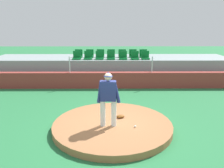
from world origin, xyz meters
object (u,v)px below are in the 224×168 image
baseball (135,126)px  stadium_chair_1 (88,57)px  stadium_chair_9 (100,55)px  stadium_chair_13 (143,55)px  stadium_chair_2 (100,57)px  stadium_chair_10 (111,55)px  stadium_chair_4 (123,57)px  stadium_chair_12 (133,55)px  stadium_chair_11 (122,55)px  stadium_chair_3 (111,57)px  stadium_chair_6 (145,57)px  stadium_chair_7 (79,55)px  pitcher (108,95)px  stadium_chair_5 (135,57)px  fielding_glove (120,116)px  stadium_chair_8 (90,55)px  stadium_chair_0 (77,57)px

baseball → stadium_chair_1: bearing=107.3°
stadium_chair_9 → stadium_chair_13: bearing=179.6°
stadium_chair_2 → stadium_chair_10: same height
stadium_chair_4 → stadium_chair_13: 1.63m
stadium_chair_12 → stadium_chair_11: bearing=2.2°
stadium_chair_1 → stadium_chair_12: 2.96m
stadium_chair_1 → stadium_chair_2: same height
stadium_chair_3 → stadium_chair_4: same height
stadium_chair_6 → stadium_chair_7: size_ratio=1.00×
pitcher → stadium_chair_12: 7.84m
stadium_chair_5 → stadium_chair_12: (-0.03, 0.93, 0.00)m
stadium_chair_7 → stadium_chair_6: bearing=168.1°
baseball → stadium_chair_13: 8.03m
stadium_chair_5 → fielding_glove: bearing=79.5°
fielding_glove → stadium_chair_10: (-0.31, 6.99, 1.32)m
stadium_chair_8 → pitcher: bearing=99.3°
stadium_chair_0 → stadium_chair_7: bearing=-89.0°
stadium_chair_9 → stadium_chair_0: bearing=32.5°
stadium_chair_1 → stadium_chair_5: 2.85m
stadium_chair_11 → stadium_chair_12: 0.70m
baseball → stadium_chair_12: (0.65, 7.84, 1.34)m
stadium_chair_13 → stadium_chair_5: bearing=54.4°
stadium_chair_0 → stadium_chair_10: bearing=-157.4°
stadium_chair_5 → stadium_chair_6: same height
stadium_chair_3 → stadium_chair_12: (1.43, 0.92, 0.00)m
stadium_chair_8 → stadium_chair_7: bearing=-1.6°
stadium_chair_3 → stadium_chair_7: size_ratio=1.00×
stadium_chair_12 → stadium_chair_1: bearing=17.5°
stadium_chair_2 → stadium_chair_5: bearing=179.1°
stadium_chair_13 → fielding_glove: bearing=75.8°
baseball → stadium_chair_11: 7.92m
stadium_chair_2 → stadium_chair_6: (2.79, 0.01, 0.00)m
stadium_chair_12 → baseball: bearing=85.2°
stadium_chair_7 → stadium_chair_11: size_ratio=1.00×
stadium_chair_3 → stadium_chair_5: size_ratio=1.00×
stadium_chair_7 → stadium_chair_3: bearing=156.2°
stadium_chair_3 → stadium_chair_5: bearing=179.7°
stadium_chair_3 → stadium_chair_12: size_ratio=1.00×
stadium_chair_1 → stadium_chair_10: (1.41, 0.85, 0.00)m
stadium_chair_9 → stadium_chair_4: bearing=147.0°
fielding_glove → stadium_chair_11: stadium_chair_11 is taller
stadium_chair_6 → stadium_chair_10: same height
pitcher → fielding_glove: size_ratio=6.15×
stadium_chair_10 → stadium_chair_13: size_ratio=1.00×
stadium_chair_3 → stadium_chair_10: 0.89m
stadium_chair_11 → fielding_glove: bearing=86.7°
stadium_chair_4 → stadium_chair_8: (-2.10, 0.91, 0.00)m
baseball → stadium_chair_13: (1.32, 7.80, 1.34)m
stadium_chair_9 → stadium_chair_11: same height
stadium_chair_8 → stadium_chair_10: (1.38, -0.01, 0.00)m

